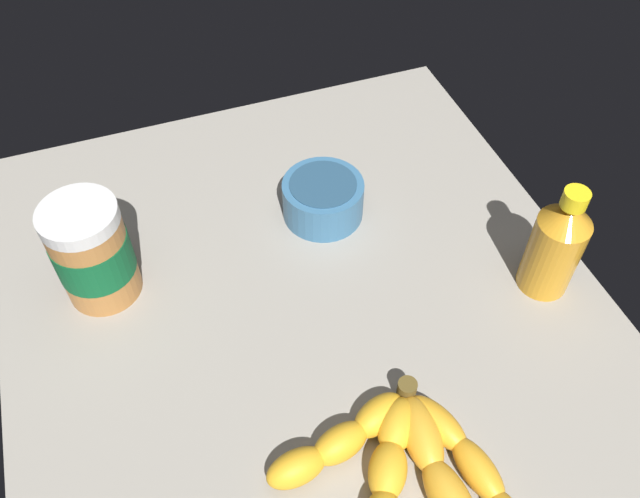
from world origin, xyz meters
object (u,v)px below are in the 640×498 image
banana_bunch (417,472)px  honey_bottle (556,245)px  peanut_butter_jar (92,252)px  small_bowl (323,198)px

banana_bunch → honey_bottle: honey_bottle is taller
honey_bottle → peanut_butter_jar: bearing=-108.8°
banana_bunch → peanut_butter_jar: size_ratio=1.80×
peanut_butter_jar → honey_bottle: 51.38cm
banana_bunch → peanut_butter_jar: peanut_butter_jar is taller
honey_bottle → small_bowl: honey_bottle is taller
banana_bunch → small_bowl: (-35.85, 3.66, 1.00)cm
peanut_butter_jar → honey_bottle: honey_bottle is taller
banana_bunch → honey_bottle: (-16.54, 24.18, 4.97)cm
banana_bunch → small_bowl: bearing=174.2°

